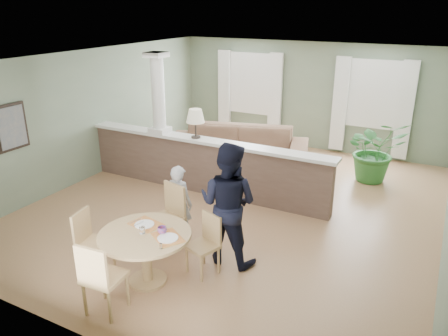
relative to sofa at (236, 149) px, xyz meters
The scene contains 12 objects.
ground 2.00m from the sofa, 61.95° to the right, with size 8.00×8.00×0.00m, color tan.
room_shell 1.94m from the sofa, 50.89° to the right, with size 7.02×8.02×2.71m.
pony_wall 1.54m from the sofa, 92.68° to the right, with size 5.32×0.38×2.70m.
sofa is the anchor object (origin of this frame).
houseplant 3.01m from the sofa, 13.20° to the left, with size 1.22×1.05×1.35m, color #2B6C2C.
dining_table 4.60m from the sofa, 78.78° to the right, with size 1.23×1.23×0.84m.
chair_far_boy 3.65m from the sofa, 80.00° to the right, with size 0.55×0.55×1.01m.
chair_far_man 4.18m from the sofa, 69.45° to the right, with size 0.50×0.50×0.86m.
chair_near 5.38m from the sofa, 81.21° to the right, with size 0.49×0.49×0.99m.
chair_side 4.66m from the sofa, 89.60° to the right, with size 0.48×0.48×0.91m.
child_person 3.38m from the sofa, 79.10° to the right, with size 0.46×0.30×1.25m, color #AAAAAF.
man_person 3.90m from the sofa, 65.47° to the right, with size 0.88×0.69×1.82m, color black.
Camera 1 is at (3.25, -6.78, 3.58)m, focal length 35.00 mm.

